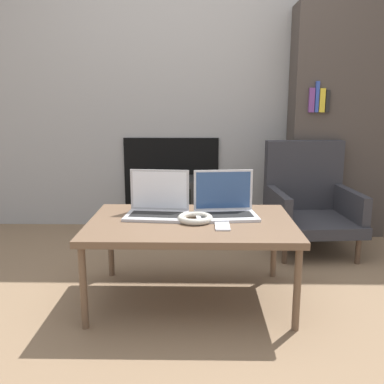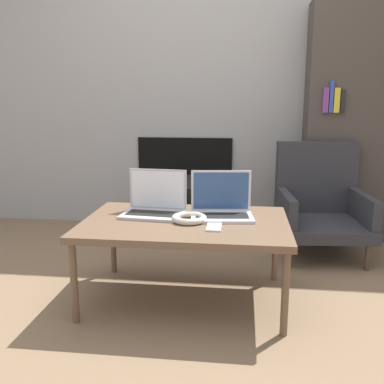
% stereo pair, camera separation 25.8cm
% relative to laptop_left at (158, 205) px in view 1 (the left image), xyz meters
% --- Properties ---
extents(ground_plane, '(14.00, 14.00, 0.00)m').
position_rel_laptop_left_xyz_m(ground_plane, '(0.19, -0.32, -0.51)').
color(ground_plane, '#7A6047').
extents(wall_back, '(7.00, 0.08, 2.60)m').
position_rel_laptop_left_xyz_m(wall_back, '(0.19, 1.37, 0.77)').
color(wall_back, '#999999').
rests_on(wall_back, ground_plane).
extents(table, '(1.10, 0.73, 0.46)m').
position_rel_laptop_left_xyz_m(table, '(0.19, -0.11, -0.09)').
color(table, brown).
rests_on(table, ground_plane).
extents(laptop_left, '(0.36, 0.26, 0.25)m').
position_rel_laptop_left_xyz_m(laptop_left, '(0.00, 0.00, 0.00)').
color(laptop_left, '#B2B2B7').
rests_on(laptop_left, table).
extents(laptop_right, '(0.36, 0.26, 0.25)m').
position_rel_laptop_left_xyz_m(laptop_right, '(0.38, -0.00, 0.00)').
color(laptop_right, silver).
rests_on(laptop_right, table).
extents(headphones, '(0.19, 0.19, 0.03)m').
position_rel_laptop_left_xyz_m(headphones, '(0.21, -0.12, -0.04)').
color(headphones, beige).
rests_on(headphones, table).
extents(phone, '(0.08, 0.15, 0.01)m').
position_rel_laptop_left_xyz_m(phone, '(0.35, -0.22, -0.05)').
color(phone, silver).
rests_on(phone, table).
extents(tv, '(0.43, 0.38, 0.46)m').
position_rel_laptop_left_xyz_m(tv, '(-0.01, 1.13, -0.28)').
color(tv, black).
rests_on(tv, ground_plane).
extents(armchair, '(0.65, 0.67, 0.79)m').
position_rel_laptop_left_xyz_m(armchair, '(1.06, 0.81, -0.15)').
color(armchair, '#2D2D33').
rests_on(armchair, ground_plane).
extents(bookshelf, '(0.77, 0.32, 1.82)m').
position_rel_laptop_left_xyz_m(bookshelf, '(1.35, 1.17, 0.40)').
color(bookshelf, '#3F3833').
rests_on(bookshelf, ground_plane).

